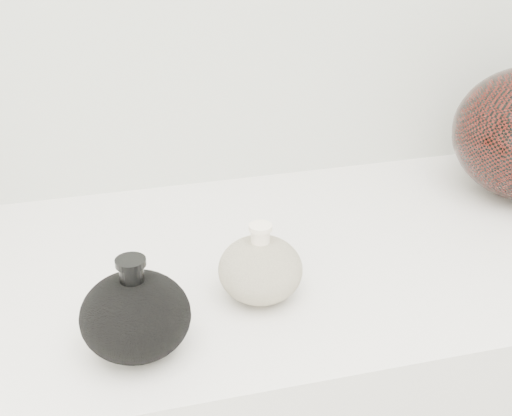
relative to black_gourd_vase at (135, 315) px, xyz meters
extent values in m
cube|color=silver|center=(0.10, 0.15, -0.06)|extent=(1.20, 0.50, 0.03)
ellipsoid|color=black|center=(0.00, 0.00, 0.00)|extent=(0.15, 0.15, 0.09)
cylinder|color=black|center=(0.00, 0.00, 0.05)|extent=(0.03, 0.03, 0.03)
cylinder|color=black|center=(0.00, 0.00, 0.06)|extent=(0.04, 0.04, 0.01)
ellipsoid|color=beige|center=(0.15, 0.06, -0.01)|extent=(0.12, 0.12, 0.08)
cylinder|color=#F2E0C6|center=(0.15, 0.06, 0.04)|extent=(0.03, 0.03, 0.02)
cylinder|color=#F2E0C6|center=(0.15, 0.06, 0.05)|extent=(0.03, 0.03, 0.01)
camera|label=1|loc=(-0.04, -0.62, 0.44)|focal=50.00mm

